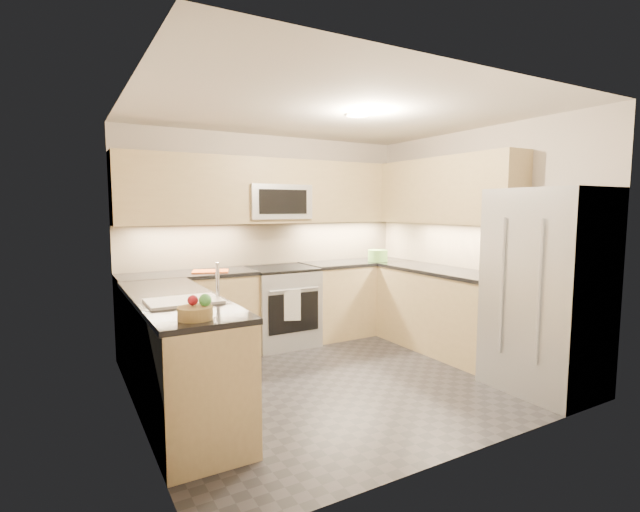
% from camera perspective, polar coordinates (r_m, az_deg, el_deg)
% --- Properties ---
extents(floor, '(3.60, 3.20, 0.00)m').
position_cam_1_polar(floor, '(4.61, 2.23, -14.76)').
color(floor, '#25252A').
rests_on(floor, ground).
extents(ceiling, '(3.60, 3.20, 0.02)m').
position_cam_1_polar(ceiling, '(4.40, 2.37, 17.33)').
color(ceiling, beige).
rests_on(ceiling, wall_back).
extents(wall_back, '(3.60, 0.02, 2.50)m').
position_cam_1_polar(wall_back, '(5.75, -6.20, 2.12)').
color(wall_back, beige).
rests_on(wall_back, floor).
extents(wall_front, '(3.60, 0.02, 2.50)m').
position_cam_1_polar(wall_front, '(3.10, 18.18, -1.43)').
color(wall_front, beige).
rests_on(wall_front, floor).
extents(wall_left, '(0.02, 3.20, 2.50)m').
position_cam_1_polar(wall_left, '(3.71, -22.00, -0.40)').
color(wall_left, beige).
rests_on(wall_left, floor).
extents(wall_right, '(0.02, 3.20, 2.50)m').
position_cam_1_polar(wall_right, '(5.50, 18.41, 1.68)').
color(wall_right, beige).
rests_on(wall_right, floor).
extents(base_cab_back_left, '(1.42, 0.60, 0.90)m').
position_cam_1_polar(base_cab_back_left, '(5.24, -15.84, -7.31)').
color(base_cab_back_left, tan).
rests_on(base_cab_back_left, floor).
extents(base_cab_back_right, '(1.42, 0.60, 0.90)m').
position_cam_1_polar(base_cab_back_right, '(6.11, 4.47, -5.19)').
color(base_cab_back_right, tan).
rests_on(base_cab_back_right, floor).
extents(base_cab_right, '(0.60, 1.70, 0.90)m').
position_cam_1_polar(base_cab_right, '(5.50, 14.86, -6.65)').
color(base_cab_right, tan).
rests_on(base_cab_right, floor).
extents(base_cab_peninsula, '(0.60, 2.00, 0.90)m').
position_cam_1_polar(base_cab_peninsula, '(3.92, -17.09, -11.85)').
color(base_cab_peninsula, tan).
rests_on(base_cab_peninsula, floor).
extents(countertop_back_left, '(1.42, 0.63, 0.04)m').
position_cam_1_polar(countertop_back_left, '(5.15, -15.99, -2.22)').
color(countertop_back_left, black).
rests_on(countertop_back_left, base_cab_back_left).
extents(countertop_back_right, '(1.42, 0.63, 0.04)m').
position_cam_1_polar(countertop_back_right, '(6.04, 4.51, -0.82)').
color(countertop_back_right, black).
rests_on(countertop_back_right, base_cab_back_right).
extents(countertop_right, '(0.63, 1.70, 0.04)m').
position_cam_1_polar(countertop_right, '(5.42, 15.00, -1.79)').
color(countertop_right, black).
rests_on(countertop_right, base_cab_right).
extents(countertop_peninsula, '(0.63, 2.00, 0.04)m').
position_cam_1_polar(countertop_peninsula, '(3.81, -17.31, -5.10)').
color(countertop_peninsula, black).
rests_on(countertop_peninsula, base_cab_peninsula).
extents(upper_cab_back, '(3.60, 0.35, 0.75)m').
position_cam_1_polar(upper_cab_back, '(5.58, -5.54, 7.92)').
color(upper_cab_back, tan).
rests_on(upper_cab_back, wall_back).
extents(upper_cab_right, '(0.35, 1.95, 0.75)m').
position_cam_1_polar(upper_cab_right, '(5.55, 15.26, 7.75)').
color(upper_cab_right, tan).
rests_on(upper_cab_right, wall_right).
extents(backsplash_back, '(3.60, 0.01, 0.51)m').
position_cam_1_polar(backsplash_back, '(5.75, -6.17, 1.57)').
color(backsplash_back, tan).
rests_on(backsplash_back, wall_back).
extents(backsplash_right, '(0.01, 2.30, 0.51)m').
position_cam_1_polar(backsplash_right, '(5.81, 15.06, 1.45)').
color(backsplash_right, tan).
rests_on(backsplash_right, wall_right).
extents(gas_range, '(0.76, 0.65, 0.91)m').
position_cam_1_polar(gas_range, '(5.56, -4.76, -6.27)').
color(gas_range, '#A8ABB0').
rests_on(gas_range, floor).
extents(range_cooktop, '(0.76, 0.65, 0.03)m').
position_cam_1_polar(range_cooktop, '(5.48, -4.80, -1.56)').
color(range_cooktop, black).
rests_on(range_cooktop, gas_range).
extents(oven_door_glass, '(0.62, 0.02, 0.45)m').
position_cam_1_polar(oven_door_glass, '(5.27, -3.23, -6.99)').
color(oven_door_glass, black).
rests_on(oven_door_glass, gas_range).
extents(oven_handle, '(0.60, 0.02, 0.02)m').
position_cam_1_polar(oven_handle, '(5.20, -3.15, -4.14)').
color(oven_handle, '#B2B5BA').
rests_on(oven_handle, gas_range).
extents(microwave, '(0.76, 0.40, 0.40)m').
position_cam_1_polar(microwave, '(5.55, -5.42, 6.64)').
color(microwave, '#ABAEB3').
rests_on(microwave, upper_cab_back).
extents(microwave_door, '(0.60, 0.01, 0.28)m').
position_cam_1_polar(microwave_door, '(5.36, -4.51, 6.68)').
color(microwave_door, black).
rests_on(microwave_door, microwave).
extents(refrigerator, '(0.70, 0.90, 1.80)m').
position_cam_1_polar(refrigerator, '(4.56, 26.11, -3.89)').
color(refrigerator, '#A5A9AD').
rests_on(refrigerator, floor).
extents(fridge_handle_left, '(0.02, 0.02, 1.20)m').
position_cam_1_polar(fridge_handle_left, '(4.15, 25.32, -4.08)').
color(fridge_handle_left, '#B2B5BA').
rests_on(fridge_handle_left, refrigerator).
extents(fridge_handle_right, '(0.02, 0.02, 1.20)m').
position_cam_1_polar(fridge_handle_right, '(4.36, 21.45, -3.45)').
color(fridge_handle_right, '#B2B5BA').
rests_on(fridge_handle_right, refrigerator).
extents(sink_basin, '(0.52, 0.38, 0.16)m').
position_cam_1_polar(sink_basin, '(3.58, -16.42, -6.43)').
color(sink_basin, white).
rests_on(sink_basin, base_cab_peninsula).
extents(faucet, '(0.03, 0.03, 0.28)m').
position_cam_1_polar(faucet, '(3.61, -12.49, -2.99)').
color(faucet, silver).
rests_on(faucet, countertop_peninsula).
extents(utensil_bowl, '(0.32, 0.32, 0.15)m').
position_cam_1_polar(utensil_bowl, '(6.05, 7.12, 0.06)').
color(utensil_bowl, '#62A044').
rests_on(utensil_bowl, countertop_back_right).
extents(cutting_board, '(0.45, 0.38, 0.01)m').
position_cam_1_polar(cutting_board, '(5.16, -13.33, -1.83)').
color(cutting_board, '#C54B12').
rests_on(cutting_board, countertop_back_left).
extents(fruit_basket, '(0.27, 0.27, 0.08)m').
position_cam_1_polar(fruit_basket, '(3.01, -15.11, -6.79)').
color(fruit_basket, '#9E824A').
rests_on(fruit_basket, countertop_peninsula).
extents(fruit_apple, '(0.07, 0.07, 0.07)m').
position_cam_1_polar(fruit_apple, '(3.02, -15.39, -5.28)').
color(fruit_apple, '#A5121F').
rests_on(fruit_apple, fruit_basket).
extents(fruit_pear, '(0.08, 0.08, 0.08)m').
position_cam_1_polar(fruit_pear, '(3.01, -13.95, -5.30)').
color(fruit_pear, '#4EB750').
rests_on(fruit_pear, fruit_basket).
extents(dish_towel_check, '(0.18, 0.08, 0.35)m').
position_cam_1_polar(dish_towel_check, '(5.20, -3.42, -6.05)').
color(dish_towel_check, white).
rests_on(dish_towel_check, oven_handle).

